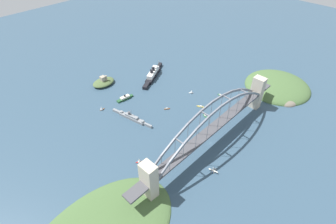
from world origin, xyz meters
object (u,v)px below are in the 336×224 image
fort_island_mid_harbor (104,82)px  small_boat_6 (200,106)px  small_boat_0 (167,109)px  small_boat_4 (220,95)px  naval_cruiser (131,117)px  small_boat_1 (139,160)px  small_boat_5 (205,116)px  ocean_liner (153,74)px  harbor_ferry_steamer (125,98)px  harbor_arch_bridge (213,127)px  small_boat_3 (102,108)px  seaplane_taxiing_near_bridge (213,171)px  small_boat_2 (192,91)px

fort_island_mid_harbor → small_boat_6: size_ratio=3.59×
small_boat_0 → small_boat_4: small_boat_0 is taller
fort_island_mid_harbor → naval_cruiser: bearing=-103.5°
fort_island_mid_harbor → small_boat_1: (-71.16, -177.19, -1.14)m
small_boat_4 → small_boat_5: 61.58m
naval_cruiser → small_boat_0: (53.09, -21.53, -2.27)m
ocean_liner → harbor_ferry_steamer: ocean_liner is taller
small_boat_1 → small_boat_4: 186.29m
harbor_arch_bridge → fort_island_mid_harbor: size_ratio=7.11×
harbor_arch_bridge → naval_cruiser: bearing=110.4°
harbor_arch_bridge → naval_cruiser: size_ratio=3.95×
small_boat_3 → small_boat_5: size_ratio=0.78×
harbor_ferry_steamer → seaplane_taxiing_near_bridge: 191.21m
harbor_ferry_steamer → small_boat_1: bearing=-121.0°
naval_cruiser → small_boat_4: (140.53, -60.42, -2.29)m
harbor_arch_bridge → ocean_liner: 188.16m
ocean_liner → small_boat_4: ocean_liner is taller
small_boat_6 → ocean_liner: bearing=85.7°
small_boat_0 → small_boat_2: 59.70m
small_boat_1 → small_boat_3: small_boat_3 is taller
harbor_arch_bridge → small_boat_1: bearing=153.4°
harbor_arch_bridge → naval_cruiser: (-42.56, 114.18, -25.53)m
harbor_arch_bridge → seaplane_taxiing_near_bridge: (-35.95, -30.67, -26.75)m
ocean_liner → fort_island_mid_harbor: size_ratio=2.08×
fort_island_mid_harbor → small_boat_5: fort_island_mid_harbor is taller
small_boat_2 → seaplane_taxiing_near_bridge: bearing=-130.7°
small_boat_1 → small_boat_0: bearing=26.2°
naval_cruiser → ocean_liner: bearing=31.3°
naval_cruiser → small_boat_5: 110.50m
harbor_ferry_steamer → fort_island_mid_harbor: bearing=88.4°
small_boat_0 → small_boat_3: (-71.45, 71.48, 2.53)m
ocean_liner → seaplane_taxiing_near_bridge: ocean_liner is taller
harbor_arch_bridge → fort_island_mid_harbor: harbor_arch_bridge is taller
small_boat_2 → small_boat_3: 149.31m
ocean_liner → small_boat_6: 118.50m
fort_island_mid_harbor → seaplane_taxiing_near_bridge: size_ratio=3.45×
small_boat_1 → small_boat_6: small_boat_1 is taller
naval_cruiser → small_boat_3: (-18.36, 49.95, 0.26)m
small_boat_5 → small_boat_0: bearing=117.2°
small_boat_0 → small_boat_2: small_boat_2 is taller
seaplane_taxiing_near_bridge → small_boat_1: bearing=124.9°
ocean_liner → naval_cruiser: size_ratio=1.15×
harbor_arch_bridge → harbor_ferry_steamer: (-18.60, 159.75, -26.18)m
small_boat_6 → fort_island_mid_harbor: bearing=112.8°
small_boat_0 → small_boat_3: size_ratio=1.07×
harbor_ferry_steamer → small_boat_3: bearing=174.1°
harbor_arch_bridge → small_boat_4: bearing=28.8°
small_boat_1 → small_boat_3: 123.05m
ocean_liner → naval_cruiser: (-102.96, -62.53, -2.53)m
ocean_liner → harbor_arch_bridge: bearing=-108.9°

